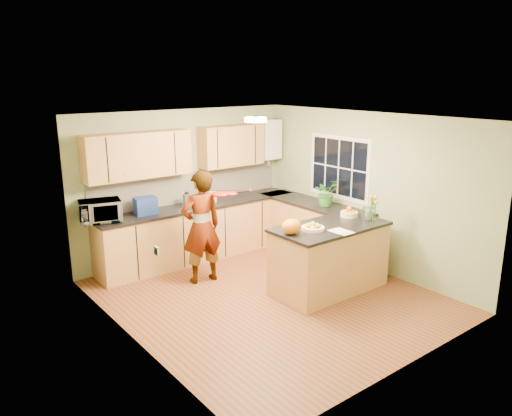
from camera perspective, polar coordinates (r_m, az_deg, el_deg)
floor at (r=7.17m, az=1.45°, el=-10.11°), size 4.50×4.50×0.00m
ceiling at (r=6.52m, az=1.59°, el=10.23°), size 4.00×4.50×0.02m
wall_back at (r=8.54m, az=-8.13°, el=2.72°), size 4.00×0.02×2.50m
wall_front at (r=5.28m, az=17.30°, el=-5.49°), size 4.00×0.02×2.50m
wall_left at (r=5.73m, az=-14.15°, el=-3.67°), size 0.02×4.50×2.50m
wall_right at (r=8.12m, az=12.48°, el=1.88°), size 0.02×4.50×2.50m
back_counter at (r=8.54m, az=-6.35°, el=-2.63°), size 3.64×0.62×0.94m
right_counter at (r=8.66m, az=6.60°, el=-2.39°), size 0.62×2.24×0.94m
splashback at (r=8.59m, az=-7.49°, el=2.47°), size 3.60×0.02×0.52m
upper_cabinets at (r=8.21m, az=-8.75°, el=6.46°), size 3.20×0.34×0.70m
boiler at (r=9.26m, az=1.44°, el=7.87°), size 0.40×0.30×0.86m
window_right at (r=8.44m, az=9.43°, el=4.60°), size 0.01×1.30×1.05m
light_switch at (r=5.20m, az=-11.31°, el=-4.82°), size 0.02×0.09×0.09m
ceiling_lamp at (r=6.75m, az=-0.06°, el=10.07°), size 0.30×0.30×0.07m
peninsula_island at (r=7.30m, az=8.37°, el=-5.64°), size 1.70×0.87×0.98m
fruit_dish at (r=6.89m, az=6.52°, el=-2.15°), size 0.32×0.32×0.11m
orange_bowl at (r=7.62m, az=10.58°, el=-0.51°), size 0.26×0.26×0.15m
flower_vase at (r=7.39m, az=12.83°, el=0.70°), size 0.24×0.24×0.43m
orange_bag at (r=6.68m, az=4.08°, el=-2.12°), size 0.30×0.26×0.21m
papers at (r=6.88m, az=9.75°, el=-2.65°), size 0.22×0.30×0.01m
violinist at (r=7.44m, az=-6.27°, el=-2.18°), size 0.67×0.48×1.71m
violin at (r=7.23m, az=-4.11°, el=1.58°), size 0.64×0.55×0.16m
microwave at (r=7.67m, az=-17.40°, el=-0.35°), size 0.67×0.54×0.33m
blue_box at (r=7.93m, az=-12.51°, el=0.26°), size 0.36×0.29×0.27m
kettle at (r=8.25m, az=-7.88°, el=0.95°), size 0.16×0.16×0.30m
jar_cream at (r=8.48m, az=-6.07°, el=1.13°), size 0.13×0.13×0.17m
jar_white at (r=8.53m, az=-4.93°, el=1.31°), size 0.16×0.16×0.19m
potted_plant at (r=8.30m, az=8.03°, el=1.77°), size 0.41×0.36×0.45m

